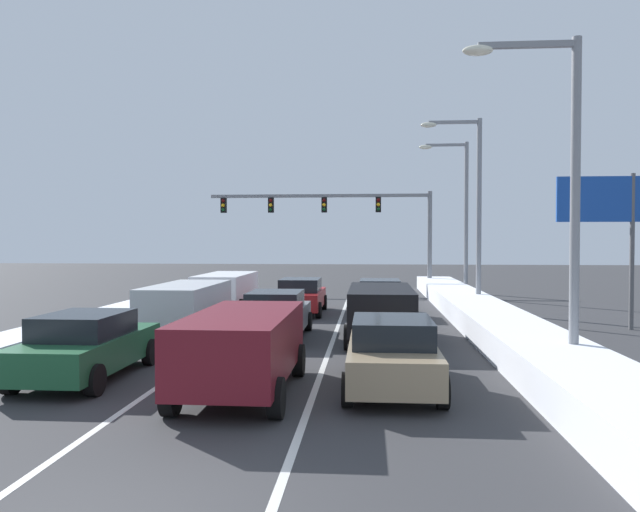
% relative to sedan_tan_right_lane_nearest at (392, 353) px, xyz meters
% --- Properties ---
extents(ground_plane, '(120.00, 120.00, 0.00)m').
position_rel_sedan_tan_right_lane_nearest_xyz_m(ground_plane, '(-3.32, 6.15, -0.76)').
color(ground_plane, '#333335').
extents(lane_stripe_between_right_lane_and_center_lane, '(0.14, 35.45, 0.01)m').
position_rel_sedan_tan_right_lane_nearest_xyz_m(lane_stripe_between_right_lane_and_center_lane, '(-1.62, 9.37, -0.76)').
color(lane_stripe_between_right_lane_and_center_lane, silver).
rests_on(lane_stripe_between_right_lane_and_center_lane, ground).
extents(lane_stripe_between_center_lane_and_left_lane, '(0.14, 35.45, 0.01)m').
position_rel_sedan_tan_right_lane_nearest_xyz_m(lane_stripe_between_center_lane_and_left_lane, '(-5.02, 9.37, -0.76)').
color(lane_stripe_between_center_lane_and_left_lane, silver).
rests_on(lane_stripe_between_center_lane_and_left_lane, ground).
extents(snow_bank_right_shoulder, '(2.11, 35.45, 0.79)m').
position_rel_sedan_tan_right_lane_nearest_xyz_m(snow_bank_right_shoulder, '(3.68, 9.37, -0.37)').
color(snow_bank_right_shoulder, white).
rests_on(snow_bank_right_shoulder, ground).
extents(snow_bank_left_shoulder, '(1.56, 35.45, 0.51)m').
position_rel_sedan_tan_right_lane_nearest_xyz_m(snow_bank_left_shoulder, '(-10.32, 9.37, -0.51)').
color(snow_bank_left_shoulder, white).
rests_on(snow_bank_left_shoulder, ground).
extents(sedan_tan_right_lane_nearest, '(2.00, 4.50, 1.51)m').
position_rel_sedan_tan_right_lane_nearest_xyz_m(sedan_tan_right_lane_nearest, '(0.00, 0.00, 0.00)').
color(sedan_tan_right_lane_nearest, '#937F60').
rests_on(sedan_tan_right_lane_nearest, ground).
extents(suv_black_right_lane_second, '(2.16, 4.90, 1.67)m').
position_rel_sedan_tan_right_lane_nearest_xyz_m(suv_black_right_lane_second, '(-0.12, 6.13, 0.25)').
color(suv_black_right_lane_second, black).
rests_on(suv_black_right_lane_second, ground).
extents(sedan_charcoal_right_lane_third, '(2.00, 4.50, 1.51)m').
position_rel_sedan_tan_right_lane_nearest_xyz_m(sedan_charcoal_right_lane_third, '(-0.04, 12.58, 0.00)').
color(sedan_charcoal_right_lane_third, '#38383D').
rests_on(sedan_charcoal_right_lane_third, ground).
extents(suv_maroon_center_lane_nearest, '(2.16, 4.90, 1.67)m').
position_rel_sedan_tan_right_lane_nearest_xyz_m(suv_maroon_center_lane_nearest, '(-3.07, -0.70, 0.25)').
color(suv_maroon_center_lane_nearest, maroon).
rests_on(suv_maroon_center_lane_nearest, ground).
extents(sedan_gray_center_lane_second, '(2.00, 4.50, 1.51)m').
position_rel_sedan_tan_right_lane_nearest_xyz_m(sedan_gray_center_lane_second, '(-3.48, 6.46, 0.00)').
color(sedan_gray_center_lane_second, slate).
rests_on(sedan_gray_center_lane_second, ground).
extents(sedan_red_center_lane_third, '(2.00, 4.50, 1.51)m').
position_rel_sedan_tan_right_lane_nearest_xyz_m(sedan_red_center_lane_third, '(-3.41, 12.98, 0.00)').
color(sedan_red_center_lane_third, maroon).
rests_on(sedan_red_center_lane_third, ground).
extents(sedan_green_left_lane_nearest, '(2.00, 4.50, 1.51)m').
position_rel_sedan_tan_right_lane_nearest_xyz_m(sedan_green_left_lane_nearest, '(-6.90, 0.37, 0.00)').
color(sedan_green_left_lane_nearest, '#1E5633').
rests_on(sedan_green_left_lane_nearest, ground).
extents(suv_silver_left_lane_second, '(2.16, 4.90, 1.67)m').
position_rel_sedan_tan_right_lane_nearest_xyz_m(suv_silver_left_lane_second, '(-6.62, 7.04, 0.25)').
color(suv_silver_left_lane_second, '#B7BABF').
rests_on(suv_silver_left_lane_second, ground).
extents(suv_white_left_lane_third, '(2.16, 4.90, 1.67)m').
position_rel_sedan_tan_right_lane_nearest_xyz_m(suv_white_left_lane_third, '(-6.77, 13.38, 0.25)').
color(suv_white_left_lane_third, silver).
rests_on(suv_white_left_lane_third, ground).
extents(traffic_light_gantry, '(14.00, 0.47, 6.20)m').
position_rel_sedan_tan_right_lane_nearest_xyz_m(traffic_light_gantry, '(-2.01, 25.47, 4.12)').
color(traffic_light_gantry, slate).
rests_on(traffic_light_gantry, ground).
extents(street_lamp_right_near, '(2.66, 0.36, 7.75)m').
position_rel_sedan_tan_right_lane_nearest_xyz_m(street_lamp_right_near, '(3.80, 1.31, 3.90)').
color(street_lamp_right_near, gray).
rests_on(street_lamp_right_near, ground).
extents(street_lamp_right_mid, '(2.66, 0.36, 8.46)m').
position_rel_sedan_tan_right_lane_nearest_xyz_m(street_lamp_right_mid, '(3.95, 14.21, 4.28)').
color(street_lamp_right_mid, gray).
rests_on(street_lamp_right_mid, ground).
extents(street_lamp_right_far, '(2.66, 0.36, 8.46)m').
position_rel_sedan_tan_right_lane_nearest_xyz_m(street_lamp_right_far, '(4.40, 20.65, 4.28)').
color(street_lamp_right_far, gray).
rests_on(street_lamp_right_far, ground).
extents(roadside_sign_right, '(3.20, 0.16, 5.50)m').
position_rel_sedan_tan_right_lane_nearest_xyz_m(roadside_sign_right, '(7.72, 9.23, 3.25)').
color(roadside_sign_right, '#59595B').
rests_on(roadside_sign_right, ground).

